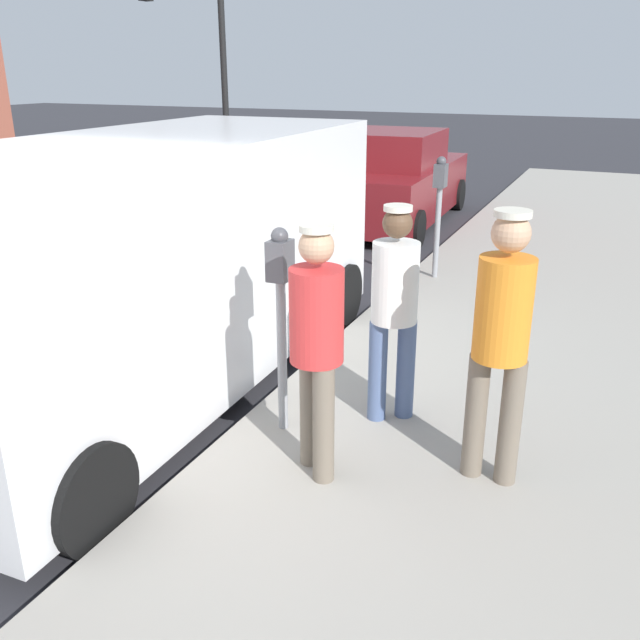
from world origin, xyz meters
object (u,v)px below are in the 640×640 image
object	(u,v)px
parking_meter_far	(439,197)
parked_van	(153,258)
parking_meter_near	(281,296)
parked_sedan_ahead	(392,182)
pedestrian_in_white	(394,302)
traffic_light_corner	(193,31)
pedestrian_in_red	(317,338)
pedestrian_in_orange	(501,332)

from	to	relation	value
parking_meter_far	parked_van	xyz separation A→B (m)	(-1.50, -3.74, -0.03)
parking_meter_near	parked_sedan_ahead	distance (m)	8.01
pedestrian_in_white	traffic_light_corner	distance (m)	14.40
pedestrian_in_red	parking_meter_near	bearing A→B (deg)	137.43
parked_van	traffic_light_corner	xyz separation A→B (m)	(-6.80, 10.93, 2.36)
parking_meter_near	parking_meter_far	distance (m)	4.28
pedestrian_in_orange	parked_van	size ratio (longest dim) A/B	0.34
pedestrian_in_white	pedestrian_in_orange	world-z (taller)	pedestrian_in_orange
pedestrian_in_red	traffic_light_corner	xyz separation A→B (m)	(-8.77, 11.91, 2.41)
pedestrian_in_orange	parked_sedan_ahead	xyz separation A→B (m)	(-3.30, 7.85, -0.42)
parking_meter_near	parking_meter_far	size ratio (longest dim) A/B	1.00
parking_meter_near	traffic_light_corner	world-z (taller)	traffic_light_corner
parking_meter_far	parked_sedan_ahead	bearing A→B (deg)	116.64
parking_meter_near	parked_van	xyz separation A→B (m)	(-1.50, 0.54, -0.03)
parked_sedan_ahead	pedestrian_in_white	bearing A→B (deg)	-71.53
pedestrian_in_orange	pedestrian_in_red	bearing A→B (deg)	-159.76
pedestrian_in_red	parked_sedan_ahead	bearing A→B (deg)	105.21
traffic_light_corner	parking_meter_near	bearing A→B (deg)	-54.13
pedestrian_in_white	traffic_light_corner	xyz separation A→B (m)	(-8.97, 10.99, 2.43)
pedestrian_in_white	pedestrian_in_red	world-z (taller)	pedestrian_in_red
pedestrian_in_white	parked_van	distance (m)	2.18
parking_meter_near	pedestrian_in_red	world-z (taller)	pedestrian_in_red
pedestrian_in_red	traffic_light_corner	bearing A→B (deg)	126.37
parked_sedan_ahead	parked_van	bearing A→B (deg)	-87.88
parking_meter_far	traffic_light_corner	xyz separation A→B (m)	(-8.30, 7.20, 2.34)
parking_meter_near	pedestrian_in_orange	distance (m)	1.53
pedestrian_in_white	pedestrian_in_red	xyz separation A→B (m)	(-0.21, -0.91, 0.02)
parked_van	pedestrian_in_orange	bearing A→B (deg)	-10.91
pedestrian_in_orange	pedestrian_in_red	distance (m)	1.13
pedestrian_in_white	pedestrian_in_red	size ratio (longest dim) A/B	0.98
parking_meter_near	parked_van	world-z (taller)	parked_van
parking_meter_far	parked_van	world-z (taller)	parked_van
pedestrian_in_white	pedestrian_in_red	distance (m)	0.94
parking_meter_near	parking_meter_far	world-z (taller)	same
parking_meter_far	parked_van	size ratio (longest dim) A/B	0.29
pedestrian_in_red	parked_sedan_ahead	xyz separation A→B (m)	(-2.24, 8.24, -0.35)
parking_meter_near	parked_sedan_ahead	xyz separation A→B (m)	(-1.77, 7.80, -0.43)
parking_meter_near	traffic_light_corner	size ratio (longest dim) A/B	0.29
parked_van	pedestrian_in_white	bearing A→B (deg)	-1.55
pedestrian_in_orange	parking_meter_near	bearing A→B (deg)	178.44
parking_meter_near	pedestrian_in_white	world-z (taller)	pedestrian_in_white
parked_sedan_ahead	parking_meter_far	bearing A→B (deg)	-63.36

